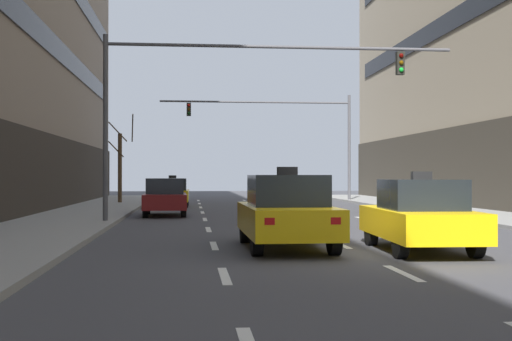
{
  "coord_description": "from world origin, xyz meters",
  "views": [
    {
      "loc": [
        -3.75,
        -14.66,
        1.73
      ],
      "look_at": [
        -0.35,
        20.07,
        1.98
      ],
      "focal_mm": 47.65,
      "sensor_mm": 36.0,
      "label": 1
    }
  ],
  "objects_px": {
    "car_driving_1": "(296,194)",
    "taxi_driving_4": "(286,212)",
    "street_tree_0": "(120,165)",
    "car_driving_0": "(165,197)",
    "taxi_driving_2": "(173,193)",
    "traffic_signal_1": "(290,125)",
    "traffic_signal_0": "(221,86)",
    "taxi_driving_3": "(420,216)"
  },
  "relations": [
    {
      "from": "taxi_driving_4",
      "to": "street_tree_0",
      "type": "xyz_separation_m",
      "value": [
        -6.34,
        24.84,
        1.5
      ]
    },
    {
      "from": "taxi_driving_3",
      "to": "street_tree_0",
      "type": "distance_m",
      "value": 27.38
    },
    {
      "from": "taxi_driving_3",
      "to": "traffic_signal_0",
      "type": "distance_m",
      "value": 11.0
    },
    {
      "from": "taxi_driving_3",
      "to": "car_driving_0",
      "type": "bearing_deg",
      "value": 113.57
    },
    {
      "from": "taxi_driving_2",
      "to": "taxi_driving_4",
      "type": "bearing_deg",
      "value": -81.65
    },
    {
      "from": "taxi_driving_3",
      "to": "street_tree_0",
      "type": "bearing_deg",
      "value": 109.81
    },
    {
      "from": "taxi_driving_3",
      "to": "traffic_signal_0",
      "type": "relative_size",
      "value": 0.35
    },
    {
      "from": "car_driving_0",
      "to": "car_driving_1",
      "type": "relative_size",
      "value": 0.95
    },
    {
      "from": "street_tree_0",
      "to": "traffic_signal_0",
      "type": "bearing_deg",
      "value": -72.38
    },
    {
      "from": "car_driving_1",
      "to": "street_tree_0",
      "type": "xyz_separation_m",
      "value": [
        -9.34,
        7.45,
        1.54
      ]
    },
    {
      "from": "taxi_driving_3",
      "to": "street_tree_0",
      "type": "relative_size",
      "value": 0.86
    },
    {
      "from": "car_driving_1",
      "to": "traffic_signal_1",
      "type": "distance_m",
      "value": 11.46
    },
    {
      "from": "traffic_signal_0",
      "to": "street_tree_0",
      "type": "bearing_deg",
      "value": 107.62
    },
    {
      "from": "car_driving_1",
      "to": "street_tree_0",
      "type": "height_order",
      "value": "street_tree_0"
    },
    {
      "from": "taxi_driving_2",
      "to": "traffic_signal_1",
      "type": "xyz_separation_m",
      "value": [
        7.46,
        6.22,
        4.27
      ]
    },
    {
      "from": "car_driving_0",
      "to": "taxi_driving_4",
      "type": "bearing_deg",
      "value": -76.13
    },
    {
      "from": "taxi_driving_2",
      "to": "taxi_driving_3",
      "type": "height_order",
      "value": "taxi_driving_3"
    },
    {
      "from": "car_driving_1",
      "to": "traffic_signal_1",
      "type": "bearing_deg",
      "value": 83.14
    },
    {
      "from": "street_tree_0",
      "to": "traffic_signal_1",
      "type": "bearing_deg",
      "value": 16.46
    },
    {
      "from": "car_driving_1",
      "to": "street_tree_0",
      "type": "distance_m",
      "value": 12.04
    },
    {
      "from": "traffic_signal_1",
      "to": "traffic_signal_0",
      "type": "bearing_deg",
      "value": -105.51
    },
    {
      "from": "traffic_signal_1",
      "to": "street_tree_0",
      "type": "height_order",
      "value": "traffic_signal_1"
    },
    {
      "from": "taxi_driving_4",
      "to": "traffic_signal_0",
      "type": "xyz_separation_m",
      "value": [
        -1.14,
        8.46,
        4.08
      ]
    },
    {
      "from": "car_driving_0",
      "to": "traffic_signal_0",
      "type": "distance_m",
      "value": 6.8
    },
    {
      "from": "traffic_signal_0",
      "to": "street_tree_0",
      "type": "xyz_separation_m",
      "value": [
        -5.2,
        16.37,
        -2.58
      ]
    },
    {
      "from": "traffic_signal_1",
      "to": "car_driving_1",
      "type": "bearing_deg",
      "value": -96.86
    },
    {
      "from": "taxi_driving_4",
      "to": "car_driving_1",
      "type": "bearing_deg",
      "value": 80.23
    },
    {
      "from": "car_driving_1",
      "to": "taxi_driving_4",
      "type": "distance_m",
      "value": 17.64
    },
    {
      "from": "traffic_signal_0",
      "to": "traffic_signal_1",
      "type": "height_order",
      "value": "traffic_signal_1"
    },
    {
      "from": "taxi_driving_4",
      "to": "car_driving_0",
      "type": "bearing_deg",
      "value": 103.87
    },
    {
      "from": "car_driving_1",
      "to": "traffic_signal_0",
      "type": "relative_size",
      "value": 0.36
    },
    {
      "from": "car_driving_0",
      "to": "taxi_driving_2",
      "type": "bearing_deg",
      "value": 89.2
    },
    {
      "from": "car_driving_1",
      "to": "traffic_signal_0",
      "type": "xyz_separation_m",
      "value": [
        -4.14,
        -8.92,
        4.12
      ]
    },
    {
      "from": "car_driving_0",
      "to": "traffic_signal_1",
      "type": "distance_m",
      "value": 16.97
    },
    {
      "from": "taxi_driving_2",
      "to": "taxi_driving_3",
      "type": "xyz_separation_m",
      "value": [
        6.11,
        -22.63,
        0.04
      ]
    },
    {
      "from": "car_driving_0",
      "to": "taxi_driving_3",
      "type": "bearing_deg",
      "value": -66.43
    },
    {
      "from": "car_driving_1",
      "to": "taxi_driving_4",
      "type": "bearing_deg",
      "value": -99.77
    },
    {
      "from": "car_driving_1",
      "to": "taxi_driving_2",
      "type": "bearing_deg",
      "value": 144.79
    },
    {
      "from": "street_tree_0",
      "to": "car_driving_1",
      "type": "bearing_deg",
      "value": -38.58
    },
    {
      "from": "taxi_driving_2",
      "to": "taxi_driving_4",
      "type": "xyz_separation_m",
      "value": [
        3.19,
        -21.75,
        0.09
      ]
    },
    {
      "from": "traffic_signal_0",
      "to": "traffic_signal_1",
      "type": "relative_size",
      "value": 1.01
    },
    {
      "from": "car_driving_0",
      "to": "traffic_signal_1",
      "type": "relative_size",
      "value": 0.35
    }
  ]
}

